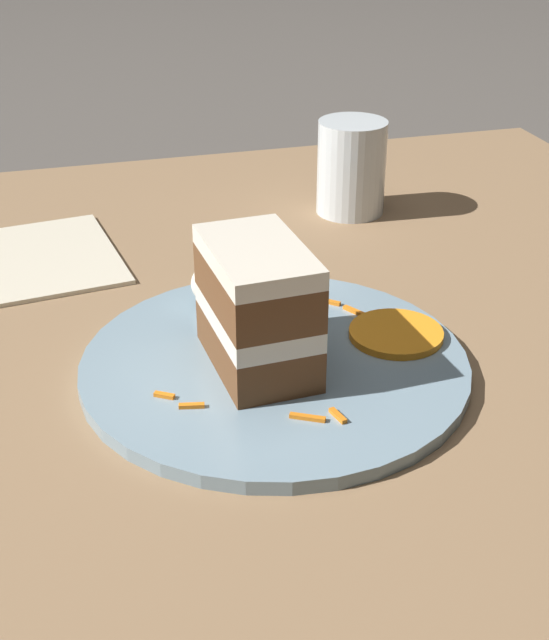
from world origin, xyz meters
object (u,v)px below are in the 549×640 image
object	(u,v)px
plate	(274,365)
cream_dollop	(219,283)
menu_card	(11,263)
orange_garnish	(396,334)
drinking_glass	(351,174)
cake_slice	(258,307)

from	to	relation	value
plate	cream_dollop	world-z (taller)	cream_dollop
cream_dollop	menu_card	bearing A→B (deg)	-41.62
cream_dollop	menu_card	size ratio (longest dim) A/B	0.24
orange_garnish	menu_card	world-z (taller)	orange_garnish
menu_card	orange_garnish	bearing A→B (deg)	-137.41
orange_garnish	drinking_glass	distance (m)	0.29
plate	orange_garnish	world-z (taller)	orange_garnish
cream_dollop	drinking_glass	world-z (taller)	drinking_glass
cream_dollop	cake_slice	bearing A→B (deg)	93.77
orange_garnish	drinking_glass	size ratio (longest dim) A/B	0.75
cake_slice	cream_dollop	bearing A→B (deg)	-89.78
plate	drinking_glass	bearing A→B (deg)	-119.50
orange_garnish	drinking_glass	world-z (taller)	drinking_glass
cream_dollop	orange_garnish	distance (m)	0.15
cream_dollop	orange_garnish	bearing A→B (deg)	142.36
drinking_glass	plate	bearing A→B (deg)	60.50
cake_slice	orange_garnish	distance (m)	0.12
drinking_glass	menu_card	world-z (taller)	drinking_glass
cream_dollop	plate	bearing A→B (deg)	101.49
drinking_glass	menu_card	xyz separation A→B (m)	(0.35, 0.04, -0.04)
cream_dollop	menu_card	world-z (taller)	cream_dollop
plate	cream_dollop	size ratio (longest dim) A/B	6.28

